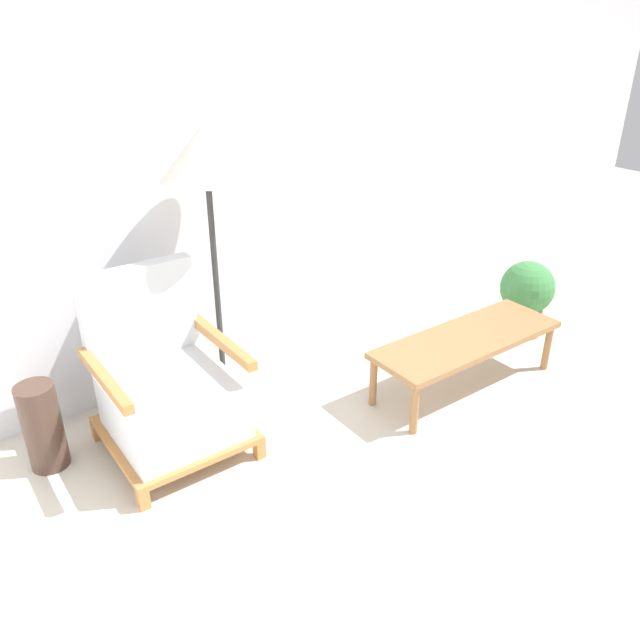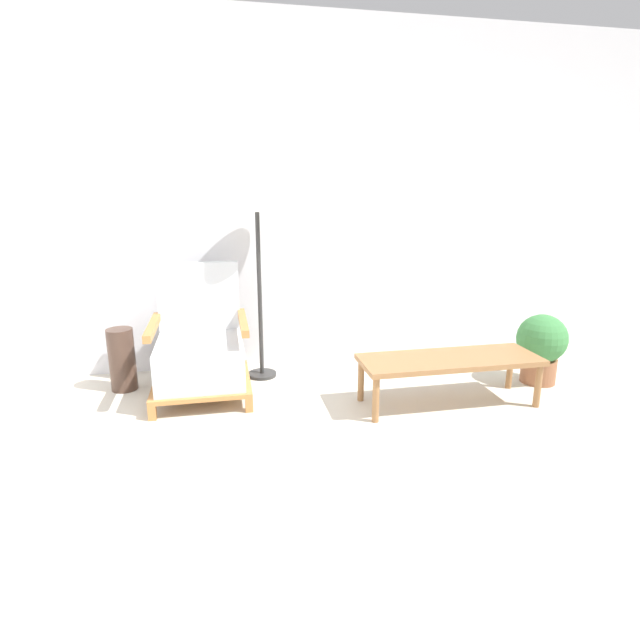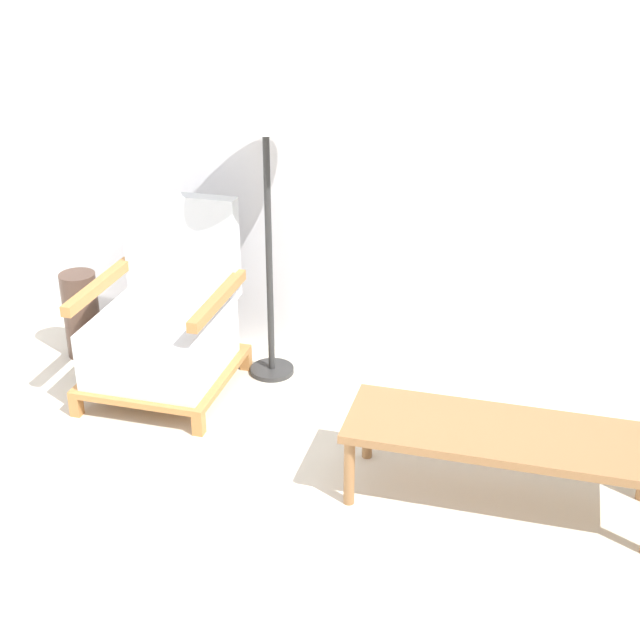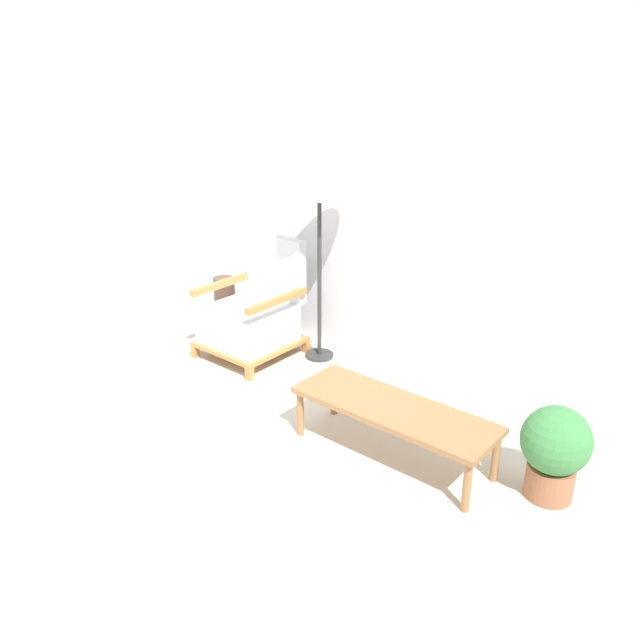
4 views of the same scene
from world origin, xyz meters
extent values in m
plane|color=beige|center=(0.00, 0.00, 0.00)|extent=(14.00, 14.00, 0.00)
cube|color=silver|center=(0.00, 2.24, 1.35)|extent=(8.00, 0.06, 2.70)
cube|color=#B2753D|center=(-1.10, 1.29, 0.05)|extent=(0.05, 0.05, 0.10)
cube|color=#B2753D|center=(-0.49, 1.29, 0.05)|extent=(0.05, 0.05, 0.10)
cube|color=#B2753D|center=(-1.10, 1.92, 0.05)|extent=(0.05, 0.05, 0.10)
cube|color=#B2753D|center=(-0.49, 1.92, 0.05)|extent=(0.05, 0.05, 0.10)
cube|color=#B2753D|center=(-0.79, 1.61, 0.11)|extent=(0.66, 0.68, 0.03)
cube|color=silver|center=(-0.79, 1.59, 0.27)|extent=(0.58, 0.58, 0.28)
cube|color=silver|center=(-0.79, 1.91, 0.66)|extent=(0.58, 0.08, 0.50)
cube|color=#B2753D|center=(-1.10, 1.61, 0.53)|extent=(0.05, 0.62, 0.05)
cube|color=#B2753D|center=(-0.49, 1.61, 0.53)|extent=(0.05, 0.62, 0.05)
cylinder|color=#2D2D2D|center=(-0.35, 1.92, 0.01)|extent=(0.22, 0.22, 0.03)
cylinder|color=#2D2D2D|center=(-0.35, 1.92, 0.65)|extent=(0.03, 0.03, 1.25)
cone|color=beige|center=(-0.35, 1.92, 1.41)|extent=(0.47, 0.47, 0.28)
cube|color=olive|center=(0.85, 1.15, 0.32)|extent=(1.21, 0.42, 0.04)
cylinder|color=olive|center=(0.28, 0.98, 0.15)|extent=(0.04, 0.04, 0.30)
cylinder|color=olive|center=(1.42, 0.98, 0.15)|extent=(0.04, 0.04, 0.30)
cylinder|color=olive|center=(0.28, 1.32, 0.15)|extent=(0.04, 0.04, 0.30)
cylinder|color=olive|center=(1.42, 1.32, 0.15)|extent=(0.04, 0.04, 0.30)
cylinder|color=#473328|center=(-1.36, 1.85, 0.23)|extent=(0.19, 0.19, 0.46)
cylinder|color=#935B3D|center=(1.70, 1.38, 0.09)|extent=(0.25, 0.25, 0.19)
sphere|color=#3D7F42|center=(1.70, 1.38, 0.34)|extent=(0.36, 0.36, 0.36)
camera|label=1|loc=(-1.72, -0.93, 2.04)|focal=35.00mm
camera|label=2|loc=(-0.63, -1.78, 1.43)|focal=28.00mm
camera|label=3|loc=(0.93, -1.85, 2.21)|focal=50.00mm
camera|label=4|loc=(2.51, -1.51, 2.14)|focal=35.00mm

